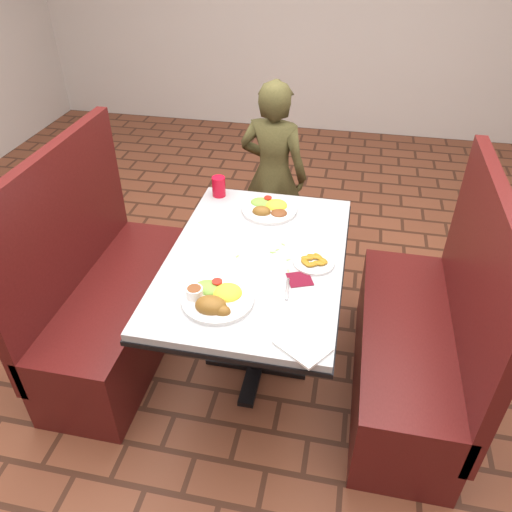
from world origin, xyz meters
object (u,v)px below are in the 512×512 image
(booth_bench_left, at_px, (110,302))
(booth_bench_right, at_px, (417,346))
(diner_person, at_px, (273,175))
(dining_table, at_px, (256,272))
(plantain_plate, at_px, (314,262))
(red_tumbler, at_px, (219,186))
(far_dinner_plate, at_px, (270,206))
(near_dinner_plate, at_px, (216,296))

(booth_bench_left, bearing_deg, booth_bench_right, 0.00)
(diner_person, bearing_deg, booth_bench_left, 66.70)
(dining_table, bearing_deg, plantain_plate, -1.35)
(dining_table, distance_m, red_tumbler, 0.63)
(booth_bench_left, relative_size, far_dinner_plate, 4.20)
(booth_bench_left, relative_size, plantain_plate, 6.59)
(plantain_plate, bearing_deg, red_tumbler, 137.90)
(near_dinner_plate, bearing_deg, plantain_plate, 43.01)
(near_dinner_plate, bearing_deg, dining_table, 74.48)
(far_dinner_plate, relative_size, plantain_plate, 1.57)
(booth_bench_left, xyz_separation_m, far_dinner_plate, (0.79, 0.41, 0.45))
(far_dinner_plate, xyz_separation_m, plantain_plate, (0.28, -0.42, -0.01))
(diner_person, xyz_separation_m, near_dinner_plate, (0.01, -1.42, 0.16))
(booth_bench_right, height_order, far_dinner_plate, booth_bench_right)
(dining_table, distance_m, diner_person, 1.08)
(dining_table, height_order, booth_bench_left, booth_bench_left)
(plantain_plate, xyz_separation_m, red_tumbler, (-0.58, 0.53, 0.04))
(diner_person, distance_m, plantain_plate, 1.15)
(booth_bench_left, xyz_separation_m, red_tumbler, (0.48, 0.52, 0.48))
(dining_table, bearing_deg, far_dinner_plate, 91.76)
(near_dinner_plate, bearing_deg, booth_bench_left, 153.89)
(booth_bench_left, bearing_deg, far_dinner_plate, 27.76)
(booth_bench_left, distance_m, far_dinner_plate, 0.99)
(booth_bench_right, xyz_separation_m, diner_person, (-0.91, 1.08, 0.29))
(diner_person, bearing_deg, plantain_plate, 118.48)
(dining_table, relative_size, diner_person, 0.98)
(plantain_plate, bearing_deg, dining_table, 178.65)
(plantain_plate, height_order, red_tumbler, red_tumbler)
(near_dinner_plate, height_order, far_dinner_plate, near_dinner_plate)
(booth_bench_left, xyz_separation_m, plantain_plate, (1.07, -0.01, 0.43))
(dining_table, height_order, red_tumbler, red_tumbler)
(dining_table, distance_m, near_dinner_plate, 0.38)
(far_dinner_plate, bearing_deg, plantain_plate, -56.34)
(far_dinner_plate, height_order, red_tumbler, red_tumbler)
(booth_bench_left, bearing_deg, dining_table, 0.00)
(booth_bench_right, xyz_separation_m, plantain_plate, (-0.53, -0.01, 0.43))
(diner_person, distance_m, near_dinner_plate, 1.43)
(booth_bench_left, distance_m, booth_bench_right, 1.60)
(booth_bench_right, bearing_deg, near_dinner_plate, -158.93)
(near_dinner_plate, xyz_separation_m, red_tumbler, (-0.22, 0.86, 0.02))
(dining_table, xyz_separation_m, booth_bench_left, (-0.80, 0.00, -0.32))
(far_dinner_plate, bearing_deg, booth_bench_left, -152.24)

